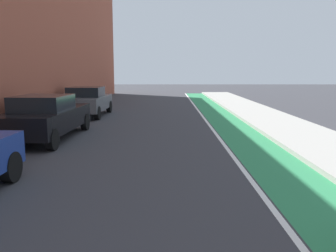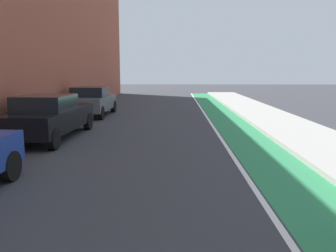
{
  "view_description": "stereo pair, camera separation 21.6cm",
  "coord_description": "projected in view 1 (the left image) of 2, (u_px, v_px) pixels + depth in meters",
  "views": [
    {
      "loc": [
        0.89,
        5.22,
        2.36
      ],
      "look_at": [
        0.92,
        13.25,
        1.1
      ],
      "focal_mm": 37.74,
      "sensor_mm": 36.0,
      "label": 1
    },
    {
      "loc": [
        1.1,
        5.22,
        2.36
      ],
      "look_at": [
        0.92,
        13.25,
        1.1
      ],
      "focal_mm": 37.74,
      "sensor_mm": 36.0,
      "label": 2
    }
  ],
  "objects": [
    {
      "name": "sidewalk_right",
      "position": [
        281.0,
        125.0,
        15.02
      ],
      "size": [
        2.72,
        44.08,
        0.14
      ],
      "primitive_type": "cube",
      "color": "#A8A59E",
      "rests_on": "ground"
    },
    {
      "name": "parked_sedan_gray",
      "position": [
        85.0,
        101.0,
        18.42
      ],
      "size": [
        1.99,
        4.27,
        1.53
      ],
      "color": "#595B60",
      "rests_on": "ground"
    },
    {
      "name": "parked_sedan_black",
      "position": [
        44.0,
        117.0,
        12.19
      ],
      "size": [
        2.06,
        4.85,
        1.53
      ],
      "color": "black",
      "rests_on": "ground"
    },
    {
      "name": "bike_lane_paint",
      "position": [
        230.0,
        127.0,
        15.02
      ],
      "size": [
        1.6,
        44.08,
        0.0
      ],
      "primitive_type": "cube",
      "color": "#2D8451",
      "rests_on": "ground"
    },
    {
      "name": "ground_plane",
      "position": [
        142.0,
        135.0,
        13.03
      ],
      "size": [
        96.98,
        96.98,
        0.0
      ],
      "primitive_type": "plane",
      "color": "#38383D"
    },
    {
      "name": "lane_divider_stripe",
      "position": [
        209.0,
        127.0,
        15.01
      ],
      "size": [
        0.12,
        44.08,
        0.0
      ],
      "primitive_type": "cube",
      "color": "white",
      "rests_on": "ground"
    }
  ]
}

